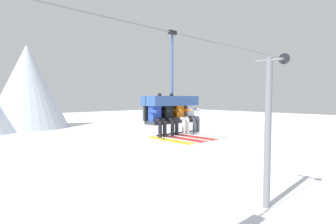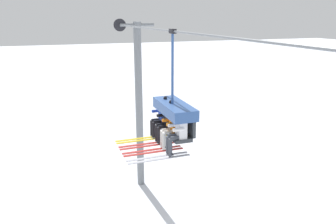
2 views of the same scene
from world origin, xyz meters
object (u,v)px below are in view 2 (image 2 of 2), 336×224
object	(u,v)px
chairlift_chair	(175,112)
skier_orange	(170,127)
skier_white	(177,132)
lift_tower_near	(139,104)
skier_blue	(160,116)
skier_black	(165,121)

from	to	relation	value
chairlift_chair	skier_orange	world-z (taller)	chairlift_chair
chairlift_chair	skier_white	distance (m)	0.83
skier_orange	skier_white	bearing A→B (deg)	0.00
lift_tower_near	chairlift_chair	xyz separation A→B (m)	(6.83, -0.71, 1.51)
skier_blue	skier_black	distance (m)	0.49
chairlift_chair	skier_blue	xyz separation A→B (m)	(-0.73, -0.21, -0.30)
lift_tower_near	skier_black	xyz separation A→B (m)	(6.59, -0.92, 1.22)
lift_tower_near	skier_orange	bearing A→B (deg)	-7.49
skier_black	skier_orange	xyz separation A→B (m)	(0.48, -0.01, -0.02)
skier_black	skier_orange	bearing A→B (deg)	-0.81
skier_orange	skier_white	size ratio (longest dim) A/B	1.00
skier_blue	skier_orange	distance (m)	0.97
chairlift_chair	skier_orange	distance (m)	0.46
lift_tower_near	skier_white	xyz separation A→B (m)	(7.56, -0.93, 1.20)
chairlift_chair	skier_white	world-z (taller)	chairlift_chair
lift_tower_near	skier_white	size ratio (longest dim) A/B	4.93
skier_black	chairlift_chair	bearing A→B (deg)	41.66
skier_black	skier_white	xyz separation A→B (m)	(0.97, -0.01, -0.02)
skier_blue	skier_orange	world-z (taller)	skier_blue
skier_blue	skier_white	world-z (taller)	skier_blue
skier_blue	skier_black	xyz separation A→B (m)	(0.49, 0.00, 0.00)
lift_tower_near	skier_blue	xyz separation A→B (m)	(6.10, -0.92, 1.22)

